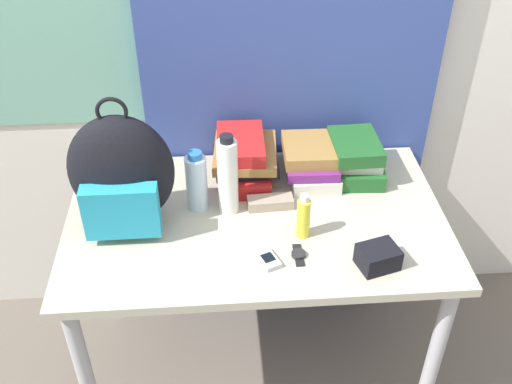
% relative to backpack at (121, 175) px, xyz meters
% --- Properties ---
extents(wall_back, '(6.00, 0.06, 2.50)m').
position_rel_backpack_xyz_m(wall_back, '(0.40, 0.45, 0.30)').
color(wall_back, silver).
rests_on(wall_back, ground_plane).
extents(curtain_blue, '(1.04, 0.04, 2.50)m').
position_rel_backpack_xyz_m(curtain_blue, '(0.56, 0.39, 0.30)').
color(curtain_blue, '#384C93').
rests_on(curtain_blue, ground_plane).
extents(desk, '(1.23, 0.74, 0.77)m').
position_rel_backpack_xyz_m(desk, '(0.41, -0.01, -0.28)').
color(desk, '#B7B299').
rests_on(desk, ground_plane).
extents(backpack, '(0.32, 0.21, 0.44)m').
position_rel_backpack_xyz_m(backpack, '(0.00, 0.00, 0.00)').
color(backpack, black).
rests_on(backpack, desk).
extents(book_stack_left, '(0.23, 0.28, 0.16)m').
position_rel_backpack_xyz_m(book_stack_left, '(0.38, 0.22, -0.10)').
color(book_stack_left, red).
rests_on(book_stack_left, desk).
extents(book_stack_center, '(0.22, 0.26, 0.13)m').
position_rel_backpack_xyz_m(book_stack_center, '(0.62, 0.21, -0.12)').
color(book_stack_center, silver).
rests_on(book_stack_center, desk).
extents(book_stack_right, '(0.20, 0.26, 0.14)m').
position_rel_backpack_xyz_m(book_stack_right, '(0.77, 0.22, -0.12)').
color(book_stack_right, '#1E5623').
rests_on(book_stack_right, desk).
extents(water_bottle, '(0.07, 0.07, 0.21)m').
position_rel_backpack_xyz_m(water_bottle, '(0.22, 0.06, -0.08)').
color(water_bottle, silver).
rests_on(water_bottle, desk).
extents(sports_bottle, '(0.06, 0.06, 0.28)m').
position_rel_backpack_xyz_m(sports_bottle, '(0.32, 0.04, -0.05)').
color(sports_bottle, white).
rests_on(sports_bottle, desk).
extents(sunscreen_bottle, '(0.04, 0.04, 0.16)m').
position_rel_backpack_xyz_m(sunscreen_bottle, '(0.55, -0.11, -0.11)').
color(sunscreen_bottle, yellow).
rests_on(sunscreen_bottle, desk).
extents(cell_phone, '(0.08, 0.10, 0.02)m').
position_rel_backpack_xyz_m(cell_phone, '(0.43, -0.22, -0.18)').
color(cell_phone, '#B7BCC6').
rests_on(cell_phone, desk).
extents(sunglasses_case, '(0.15, 0.06, 0.04)m').
position_rel_backpack_xyz_m(sunglasses_case, '(0.46, 0.04, -0.17)').
color(sunglasses_case, gray).
rests_on(sunglasses_case, desk).
extents(camera_pouch, '(0.13, 0.12, 0.07)m').
position_rel_backpack_xyz_m(camera_pouch, '(0.75, -0.26, -0.15)').
color(camera_pouch, black).
rests_on(camera_pouch, desk).
extents(wristwatch, '(0.04, 0.10, 0.01)m').
position_rel_backpack_xyz_m(wristwatch, '(0.52, -0.20, -0.18)').
color(wristwatch, black).
rests_on(wristwatch, desk).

